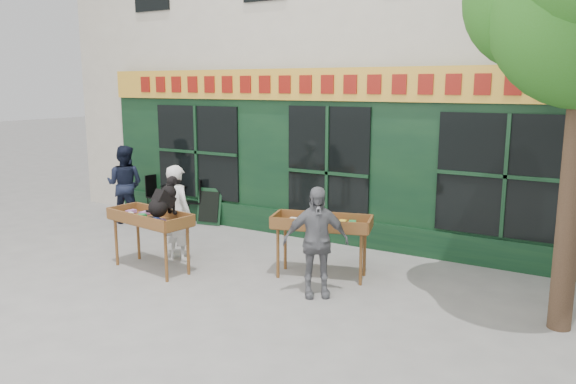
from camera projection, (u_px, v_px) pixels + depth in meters
name	position (u px, v px, depth m)	size (l,w,h in m)	color
ground	(260.00, 275.00, 8.95)	(80.00, 80.00, 0.00)	slate
book_cart_center	(150.00, 221.00, 9.08)	(1.57, 0.82, 0.99)	brown
dog	(163.00, 195.00, 8.77)	(0.34, 0.60, 0.60)	black
woman	(177.00, 213.00, 9.62)	(0.61, 0.40, 1.66)	silver
book_cart_right	(322.00, 226.00, 8.74)	(1.61, 1.01, 0.99)	brown
man_right	(316.00, 242.00, 7.96)	(0.94, 0.39, 1.60)	slate
bistro_table	(175.00, 195.00, 12.63)	(0.60, 0.60, 0.76)	black
bistro_chair_left	(154.00, 192.00, 12.96)	(0.44, 0.43, 0.95)	black
bistro_chair_right	(197.00, 197.00, 12.34)	(0.50, 0.50, 0.95)	black
potted_plant	(174.00, 179.00, 12.55)	(0.17, 0.12, 0.33)	gray
man_left	(125.00, 184.00, 12.25)	(0.83, 0.65, 1.71)	black
chalkboard	(209.00, 207.00, 12.14)	(0.59, 0.29, 0.79)	black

